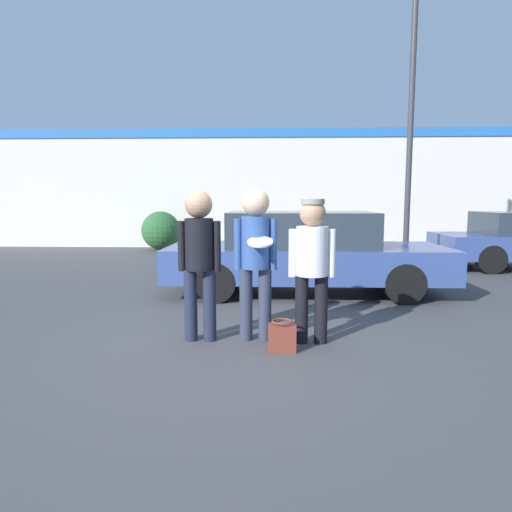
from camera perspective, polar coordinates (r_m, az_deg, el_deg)
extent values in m
plane|color=#3F3F42|center=(5.38, -2.79, -10.57)|extent=(56.00, 56.00, 0.00)
cube|color=silver|center=(15.63, 0.47, 8.39)|extent=(24.00, 0.18, 4.00)
cube|color=#2666B2|center=(15.67, 0.47, 15.17)|extent=(24.00, 0.04, 0.30)
cylinder|color=#1E2338|center=(5.35, -8.16, -6.12)|extent=(0.15, 0.15, 0.83)
cylinder|color=#1E2338|center=(5.32, -5.82, -6.17)|extent=(0.15, 0.15, 0.83)
cylinder|color=black|center=(5.22, -7.11, 1.47)|extent=(0.32, 0.32, 0.59)
cylinder|color=black|center=(5.26, -9.27, 1.23)|extent=(0.09, 0.09, 0.57)
cylinder|color=black|center=(5.19, -4.91, 1.23)|extent=(0.09, 0.09, 0.57)
sphere|color=tan|center=(5.19, -7.18, 6.41)|extent=(0.31, 0.31, 0.31)
cylinder|color=#2D3347|center=(5.32, -1.26, -6.05)|extent=(0.15, 0.15, 0.84)
cylinder|color=#2D3347|center=(5.31, 1.13, -6.07)|extent=(0.15, 0.15, 0.84)
cylinder|color=#2D4C8C|center=(5.20, -0.07, 1.69)|extent=(0.32, 0.32, 0.60)
cylinder|color=#2D4C8C|center=(5.21, -2.28, 1.47)|extent=(0.09, 0.09, 0.58)
cylinder|color=#2D4C8C|center=(5.20, 2.15, 1.45)|extent=(0.09, 0.09, 0.58)
sphere|color=#DBB28E|center=(5.18, -0.07, 6.74)|extent=(0.32, 0.32, 0.32)
cylinder|color=silver|center=(4.95, 0.52, 1.77)|extent=(0.28, 0.27, 0.11)
cylinder|color=black|center=(5.24, 5.71, -6.64)|extent=(0.15, 0.15, 0.78)
cylinder|color=black|center=(5.26, 8.12, -6.63)|extent=(0.15, 0.15, 0.78)
cylinder|color=silver|center=(5.13, 7.03, 0.61)|extent=(0.35, 0.35, 0.55)
cylinder|color=silver|center=(5.12, 4.61, 0.38)|extent=(0.09, 0.09, 0.54)
cylinder|color=silver|center=(5.16, 9.43, 0.36)|extent=(0.09, 0.09, 0.54)
sphere|color=tan|center=(5.10, 7.10, 5.33)|extent=(0.29, 0.29, 0.29)
cylinder|color=gray|center=(5.10, 7.12, 6.75)|extent=(0.26, 0.26, 0.06)
cube|color=#334784|center=(8.06, 6.21, -0.68)|extent=(4.79, 1.92, 0.55)
cube|color=#28333D|center=(8.00, 5.58, 3.39)|extent=(2.49, 1.65, 0.59)
cylinder|color=black|center=(9.16, 15.12, -1.40)|extent=(0.64, 0.22, 0.64)
cylinder|color=black|center=(7.52, 18.05, -3.30)|extent=(0.64, 0.22, 0.64)
cylinder|color=black|center=(8.97, -3.72, -1.34)|extent=(0.64, 0.22, 0.64)
cylinder|color=black|center=(7.29, -5.08, -3.30)|extent=(0.64, 0.22, 0.64)
cylinder|color=black|center=(12.86, 24.14, 0.58)|extent=(0.64, 0.22, 0.64)
cylinder|color=black|center=(11.32, 27.32, -0.38)|extent=(0.64, 0.22, 0.64)
cylinder|color=#38383D|center=(10.25, 18.75, 15.28)|extent=(0.12, 0.12, 6.32)
sphere|color=#285B2D|center=(15.28, -11.80, 3.13)|extent=(1.26, 1.26, 1.26)
cube|color=brown|center=(4.98, 3.28, -10.18)|extent=(0.30, 0.14, 0.30)
torus|color=brown|center=(4.93, 3.29, -8.17)|extent=(0.23, 0.23, 0.02)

